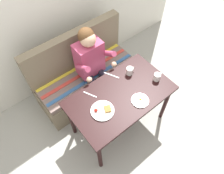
{
  "coord_description": "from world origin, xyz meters",
  "views": [
    {
      "loc": [
        -0.91,
        -0.96,
        2.7
      ],
      "look_at": [
        0.0,
        0.15,
        0.72
      ],
      "focal_mm": 33.71,
      "sensor_mm": 36.0,
      "label": 1
    }
  ],
  "objects_px": {
    "table": "(120,99)",
    "person": "(93,62)",
    "coffee_mug": "(157,77)",
    "couch": "(85,76)",
    "plate_breakfast": "(103,110)",
    "knife": "(111,75)",
    "coffee_mug_second": "(130,71)",
    "plate_eggs": "(140,100)",
    "fork": "(90,94)"
  },
  "relations": [
    {
      "from": "table",
      "to": "person",
      "type": "distance_m",
      "value": 0.6
    },
    {
      "from": "table",
      "to": "coffee_mug",
      "type": "relative_size",
      "value": 10.17
    },
    {
      "from": "table",
      "to": "couch",
      "type": "xyz_separation_m",
      "value": [
        0.0,
        0.76,
        -0.32
      ]
    },
    {
      "from": "couch",
      "to": "plate_breakfast",
      "type": "xyz_separation_m",
      "value": [
        -0.28,
        -0.8,
        0.41
      ]
    },
    {
      "from": "person",
      "to": "knife",
      "type": "relative_size",
      "value": 6.06
    },
    {
      "from": "coffee_mug_second",
      "to": "plate_eggs",
      "type": "bearing_deg",
      "value": -115.46
    },
    {
      "from": "person",
      "to": "plate_eggs",
      "type": "relative_size",
      "value": 6.3
    },
    {
      "from": "coffee_mug_second",
      "to": "knife",
      "type": "distance_m",
      "value": 0.23
    },
    {
      "from": "coffee_mug",
      "to": "coffee_mug_second",
      "type": "distance_m",
      "value": 0.33
    },
    {
      "from": "plate_breakfast",
      "to": "knife",
      "type": "distance_m",
      "value": 0.5
    },
    {
      "from": "person",
      "to": "table",
      "type": "bearing_deg",
      "value": -94.41
    },
    {
      "from": "coffee_mug",
      "to": "plate_eggs",
      "type": "bearing_deg",
      "value": -165.41
    },
    {
      "from": "table",
      "to": "fork",
      "type": "relative_size",
      "value": 7.06
    },
    {
      "from": "coffee_mug",
      "to": "knife",
      "type": "relative_size",
      "value": 0.59
    },
    {
      "from": "couch",
      "to": "coffee_mug",
      "type": "distance_m",
      "value": 1.09
    },
    {
      "from": "knife",
      "to": "fork",
      "type": "bearing_deg",
      "value": 163.79
    },
    {
      "from": "coffee_mug_second",
      "to": "fork",
      "type": "height_order",
      "value": "coffee_mug_second"
    },
    {
      "from": "couch",
      "to": "plate_breakfast",
      "type": "relative_size",
      "value": 5.67
    },
    {
      "from": "table",
      "to": "person",
      "type": "relative_size",
      "value": 0.99
    },
    {
      "from": "knife",
      "to": "couch",
      "type": "bearing_deg",
      "value": 75.54
    },
    {
      "from": "knife",
      "to": "plate_eggs",
      "type": "bearing_deg",
      "value": -114.43
    },
    {
      "from": "couch",
      "to": "person",
      "type": "bearing_deg",
      "value": -75.44
    },
    {
      "from": "table",
      "to": "coffee_mug",
      "type": "height_order",
      "value": "coffee_mug"
    },
    {
      "from": "table",
      "to": "plate_breakfast",
      "type": "xyz_separation_m",
      "value": [
        -0.28,
        -0.04,
        0.09
      ]
    },
    {
      "from": "plate_eggs",
      "to": "coffee_mug_second",
      "type": "bearing_deg",
      "value": 64.54
    },
    {
      "from": "table",
      "to": "plate_eggs",
      "type": "height_order",
      "value": "plate_eggs"
    },
    {
      "from": "fork",
      "to": "plate_eggs",
      "type": "bearing_deg",
      "value": -72.51
    },
    {
      "from": "plate_breakfast",
      "to": "plate_eggs",
      "type": "xyz_separation_m",
      "value": [
        0.4,
        -0.16,
        -0.0
      ]
    },
    {
      "from": "table",
      "to": "knife",
      "type": "relative_size",
      "value": 6.0
    },
    {
      "from": "plate_breakfast",
      "to": "coffee_mug",
      "type": "relative_size",
      "value": 2.15
    },
    {
      "from": "table",
      "to": "knife",
      "type": "xyz_separation_m",
      "value": [
        0.1,
        0.28,
        0.08
      ]
    },
    {
      "from": "person",
      "to": "plate_eggs",
      "type": "xyz_separation_m",
      "value": [
        0.07,
        -0.79,
        -0.0
      ]
    },
    {
      "from": "knife",
      "to": "plate_breakfast",
      "type": "bearing_deg",
      "value": -165.96
    },
    {
      "from": "table",
      "to": "plate_breakfast",
      "type": "relative_size",
      "value": 4.73
    },
    {
      "from": "couch",
      "to": "knife",
      "type": "relative_size",
      "value": 7.2
    },
    {
      "from": "couch",
      "to": "coffee_mug",
      "type": "relative_size",
      "value": 12.2
    },
    {
      "from": "plate_eggs",
      "to": "fork",
      "type": "relative_size",
      "value": 1.13
    },
    {
      "from": "plate_breakfast",
      "to": "plate_eggs",
      "type": "relative_size",
      "value": 1.32
    },
    {
      "from": "table",
      "to": "fork",
      "type": "distance_m",
      "value": 0.35
    },
    {
      "from": "table",
      "to": "fork",
      "type": "height_order",
      "value": "fork"
    },
    {
      "from": "coffee_mug",
      "to": "fork",
      "type": "height_order",
      "value": "coffee_mug"
    },
    {
      "from": "coffee_mug",
      "to": "coffee_mug_second",
      "type": "xyz_separation_m",
      "value": [
        -0.19,
        0.27,
        0.0
      ]
    },
    {
      "from": "coffee_mug_second",
      "to": "fork",
      "type": "bearing_deg",
      "value": 174.59
    },
    {
      "from": "couch",
      "to": "plate_eggs",
      "type": "height_order",
      "value": "couch"
    },
    {
      "from": "fork",
      "to": "coffee_mug_second",
      "type": "bearing_deg",
      "value": -30.16
    },
    {
      "from": "coffee_mug_second",
      "to": "table",
      "type": "bearing_deg",
      "value": -149.87
    },
    {
      "from": "plate_breakfast",
      "to": "knife",
      "type": "relative_size",
      "value": 1.27
    },
    {
      "from": "plate_eggs",
      "to": "coffee_mug_second",
      "type": "height_order",
      "value": "coffee_mug_second"
    },
    {
      "from": "table",
      "to": "plate_breakfast",
      "type": "height_order",
      "value": "plate_breakfast"
    },
    {
      "from": "plate_breakfast",
      "to": "coffee_mug_second",
      "type": "xyz_separation_m",
      "value": [
        0.57,
        0.21,
        0.04
      ]
    }
  ]
}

